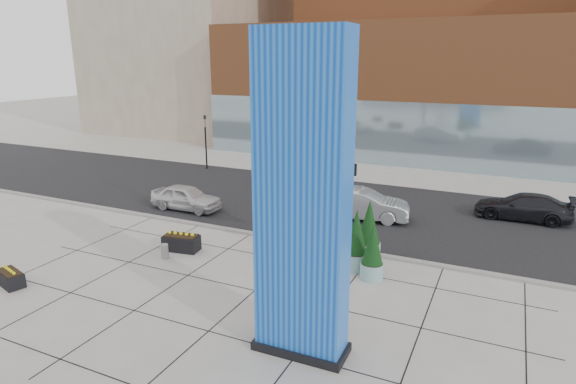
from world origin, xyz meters
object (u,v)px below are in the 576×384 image
at_px(public_art_sculpture, 313,229).
at_px(car_silver_mid, 362,205).
at_px(concrete_bollard, 165,251).
at_px(overhead_street_sign, 338,172).
at_px(car_white_west, 186,198).
at_px(lamp_post, 270,173).
at_px(blue_pylon, 302,208).

height_order(public_art_sculpture, car_silver_mid, public_art_sculpture).
xyz_separation_m(concrete_bollard, overhead_street_sign, (6.33, 3.82, 3.27)).
xyz_separation_m(public_art_sculpture, overhead_street_sign, (0.76, 0.80, 2.39)).
xyz_separation_m(overhead_street_sign, car_white_west, (-9.61, 2.15, -2.89)).
bearing_deg(lamp_post, car_white_west, 155.78).
xyz_separation_m(lamp_post, overhead_street_sign, (2.73, 0.95, 0.09)).
distance_m(public_art_sculpture, overhead_street_sign, 2.63).
distance_m(blue_pylon, public_art_sculpture, 7.77).
distance_m(concrete_bollard, car_white_west, 6.82).
relative_size(concrete_bollard, overhead_street_sign, 0.15).
bearing_deg(public_art_sculpture, overhead_street_sign, 25.54).
distance_m(blue_pylon, car_white_west, 15.24).
height_order(lamp_post, concrete_bollard, lamp_post).
bearing_deg(lamp_post, blue_pylon, -56.49).
bearing_deg(overhead_street_sign, car_silver_mid, 116.37).
bearing_deg(concrete_bollard, public_art_sculpture, 28.50).
xyz_separation_m(blue_pylon, car_silver_mid, (-1.81, 12.19, -3.57)).
height_order(lamp_post, overhead_street_sign, lamp_post).
xyz_separation_m(blue_pylon, lamp_post, (-4.33, 6.54, -0.87)).
bearing_deg(concrete_bollard, blue_pylon, -24.82).
height_order(public_art_sculpture, concrete_bollard, public_art_sculpture).
distance_m(blue_pylon, car_silver_mid, 12.83).
bearing_deg(car_silver_mid, overhead_street_sign, 172.46).
bearing_deg(car_white_west, car_silver_mid, -75.81).
xyz_separation_m(blue_pylon, public_art_sculpture, (-2.36, 6.69, -3.16)).
distance_m(blue_pylon, overhead_street_sign, 7.70).
bearing_deg(car_white_west, overhead_street_sign, -103.59).
height_order(lamp_post, car_white_west, lamp_post).
distance_m(overhead_street_sign, car_silver_mid, 5.47).
distance_m(public_art_sculpture, concrete_bollard, 6.40).
bearing_deg(car_white_west, concrete_bollard, -152.17).
height_order(public_art_sculpture, overhead_street_sign, public_art_sculpture).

